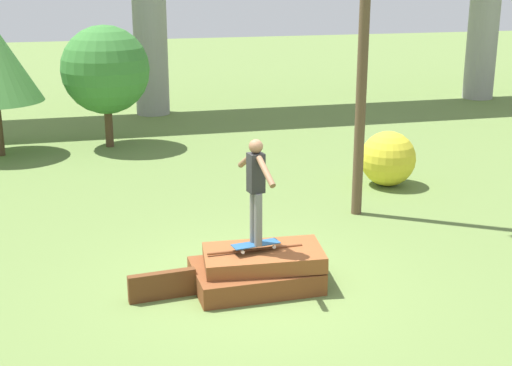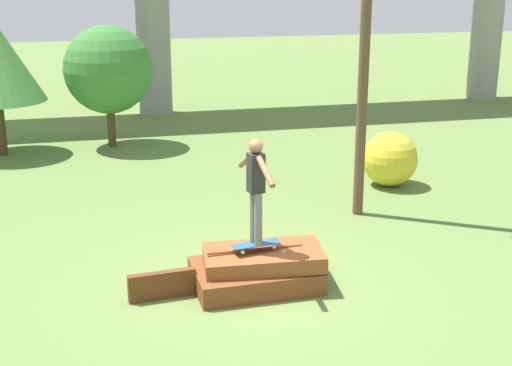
% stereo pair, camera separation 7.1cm
% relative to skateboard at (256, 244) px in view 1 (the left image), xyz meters
% --- Properties ---
extents(ground_plane, '(80.00, 80.00, 0.00)m').
position_rel_skateboard_xyz_m(ground_plane, '(-0.00, 0.03, -0.69)').
color(ground_plane, olive).
extents(scrap_pile, '(2.03, 1.31, 0.62)m').
position_rel_skateboard_xyz_m(scrap_pile, '(0.04, 0.03, -0.42)').
color(scrap_pile, brown).
rests_on(scrap_pile, ground_plane).
extents(scrap_plank_loose, '(1.01, 0.22, 0.41)m').
position_rel_skateboard_xyz_m(scrap_plank_loose, '(-1.44, -0.05, -0.48)').
color(scrap_plank_loose, '#5B3319').
rests_on(scrap_plank_loose, ground_plane).
extents(skateboard, '(0.76, 0.34, 0.09)m').
position_rel_skateboard_xyz_m(skateboard, '(0.00, 0.00, 0.00)').
color(skateboard, '#23517F').
rests_on(skateboard, scrap_pile).
extents(skater, '(0.28, 1.24, 1.61)m').
position_rel_skateboard_xyz_m(skater, '(-0.00, 0.00, 0.95)').
color(skater, slate).
rests_on(skater, skateboard).
extents(tree_behind_left, '(2.34, 2.34, 3.26)m').
position_rel_skateboard_xyz_m(tree_behind_left, '(-1.67, 9.64, 1.39)').
color(tree_behind_left, '#4C3823').
rests_on(tree_behind_left, ground_plane).
extents(bush_yellow_flowering, '(1.23, 1.23, 1.23)m').
position_rel_skateboard_xyz_m(bush_yellow_flowering, '(4.16, 4.44, -0.08)').
color(bush_yellow_flowering, gold).
rests_on(bush_yellow_flowering, ground_plane).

